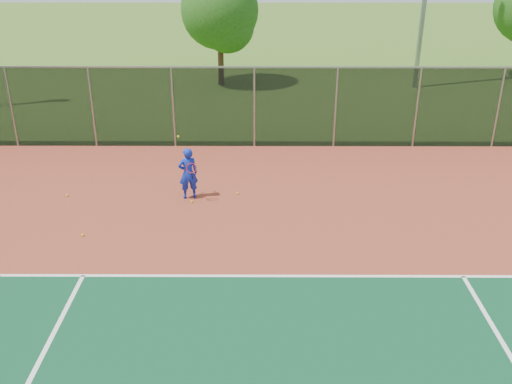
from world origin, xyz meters
TOP-DOWN VIEW (x-y plane):
  - ground at (0.00, 0.00)m, footprint 120.00×120.00m
  - court_apron at (0.00, 2.00)m, footprint 30.00×20.00m
  - fence_back at (0.00, 12.00)m, footprint 30.00×0.06m
  - tennis_player at (-4.96, 7.39)m, footprint 0.67×0.68m
  - practice_ball_0 at (-7.55, 4.94)m, footprint 0.07×0.07m
  - practice_ball_2 at (-3.50, 7.63)m, footprint 0.07×0.07m
  - practice_ball_3 at (-4.85, 7.02)m, footprint 0.07×0.07m
  - practice_ball_4 at (-8.74, 7.45)m, footprint 0.07×0.07m
  - tree_back_left at (-4.73, 21.53)m, footprint 3.95×3.95m

SIDE VIEW (x-z plane):
  - ground at x=0.00m, z-range 0.00..0.00m
  - court_apron at x=0.00m, z-range 0.00..0.02m
  - practice_ball_0 at x=-7.55m, z-range 0.02..0.09m
  - practice_ball_2 at x=-3.50m, z-range 0.02..0.09m
  - practice_ball_3 at x=-4.85m, z-range 0.02..0.09m
  - practice_ball_4 at x=-8.74m, z-range 0.02..0.09m
  - tennis_player at x=-4.96m, z-range -0.16..1.81m
  - fence_back at x=0.00m, z-range 0.05..3.08m
  - tree_back_left at x=-4.73m, z-range 0.74..6.53m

